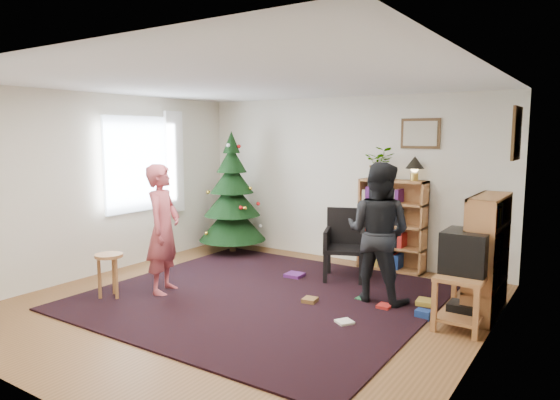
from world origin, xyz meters
The scene contains 23 objects.
floor centered at (0.00, 0.00, 0.00)m, with size 5.00×5.00×0.00m, color brown.
ceiling centered at (0.00, 0.00, 2.50)m, with size 5.00×5.00×0.00m, color white.
wall_back centered at (0.00, 2.50, 1.25)m, with size 5.00×0.02×2.50m, color silver.
wall_front centered at (0.00, -2.50, 1.25)m, with size 5.00×0.02×2.50m, color silver.
wall_left centered at (-2.50, 0.00, 1.25)m, with size 0.02×5.00×2.50m, color silver.
wall_right centered at (2.50, 0.00, 1.25)m, with size 0.02×5.00×2.50m, color silver.
rug centered at (0.00, 0.30, 0.01)m, with size 3.80×3.60×0.02m, color black.
window_pane centered at (-2.47, 0.60, 1.50)m, with size 0.04×1.20×1.40m, color silver.
curtain centered at (-2.43, 1.30, 1.50)m, with size 0.06×0.35×1.60m, color white.
picture_back centered at (1.15, 2.48, 1.95)m, with size 0.55×0.03×0.42m.
picture_right centered at (2.48, 1.75, 1.95)m, with size 0.03×0.50×0.60m.
christmas_tree centered at (-1.75, 1.91, 0.83)m, with size 1.10×1.10×1.99m.
bookshelf_back centered at (0.83, 2.34, 0.66)m, with size 0.95×0.30×1.30m.
bookshelf_right centered at (2.34, 1.17, 0.66)m, with size 0.30×0.95×1.30m.
tv_stand centered at (2.22, 0.76, 0.32)m, with size 0.45×0.82×0.55m.
crt_tv centered at (2.22, 0.76, 0.76)m, with size 0.45×0.48×0.42m.
armchair centered at (0.51, 1.57, 0.51)m, with size 0.67×0.69×0.95m.
stool centered at (-1.48, -0.74, 0.42)m, with size 0.33×0.33×0.54m.
person_standing centered at (-1.11, -0.22, 0.79)m, with size 0.58×0.38×1.59m, color #B0464D.
person_by_chair centered at (1.19, 0.94, 0.81)m, with size 0.79×0.62×1.63m, color black.
potted_plant centered at (0.63, 2.34, 1.53)m, with size 0.42×0.36×0.46m, color gray.
table_lamp centered at (1.13, 2.34, 1.53)m, with size 0.26×0.26×0.34m.
floor_clutter centered at (1.10, 0.71, 0.04)m, with size 2.13×1.35×0.08m.
Camera 1 is at (3.36, -4.41, 1.94)m, focal length 32.00 mm.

